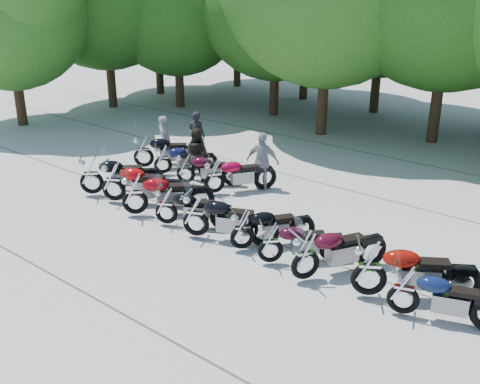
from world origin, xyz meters
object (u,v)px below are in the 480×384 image
Objects in this scene: motorcycle_4 at (196,213)px; motorcycle_8 at (370,267)px; motorcycle_1 at (113,180)px; motorcycle_13 at (214,175)px; rider_0 at (164,140)px; motorcycle_12 at (186,167)px; rider_2 at (263,161)px; motorcycle_3 at (166,204)px; motorcycle_11 at (163,158)px; motorcycle_6 at (271,242)px; motorcycle_5 at (242,228)px; motorcycle_9 at (404,288)px; rider_1 at (196,154)px; rider_3 at (197,135)px; motorcycle_10 at (143,150)px; motorcycle_7 at (306,254)px; motorcycle_2 at (135,193)px; motorcycle_0 at (91,174)px.

motorcycle_8 is (4.74, 0.20, 0.04)m from motorcycle_4.
motorcycle_1 is at bearing 62.83° from motorcycle_4.
rider_0 is (-3.44, 1.18, 0.23)m from motorcycle_13.
rider_2 reaches higher than motorcycle_12.
motorcycle_4 reaches higher than motorcycle_3.
motorcycle_13 is 3.64m from rider_0.
motorcycle_1 is at bearing 146.50° from motorcycle_11.
motorcycle_6 is 0.99× the size of motorcycle_12.
motorcycle_6 is (0.94, -0.12, -0.02)m from motorcycle_5.
motorcycle_9 is 10.23m from motorcycle_11.
motorcycle_13 is at bearing -16.49° from motorcycle_3.
motorcycle_13 is at bearing 9.42° from motorcycle_4.
rider_1 is at bearing 1.26° from rider_2.
motorcycle_13 is (1.84, 2.37, -0.07)m from motorcycle_1.
motorcycle_9 is at bearing -137.86° from motorcycle_6.
rider_3 is at bearing 1.61° from motorcycle_12.
motorcycle_10 is 1.01m from motorcycle_11.
motorcycle_4 is 6.36m from rider_0.
rider_0 is at bearing 50.86° from rider_3.
motorcycle_1 reaches higher than motorcycle_7.
motorcycle_6 is at bearing -121.40° from motorcycle_1.
motorcycle_1 reaches higher than motorcycle_9.
rider_0 is at bearing -29.14° from rider_1.
motorcycle_1 is at bearing 33.42° from motorcycle_5.
motorcycle_3 is at bearing 36.81° from motorcycle_5.
rider_1 is at bearing -31.25° from motorcycle_2.
motorcycle_5 is (5.86, 0.06, -0.10)m from motorcycle_0.
motorcycle_4 is 4.49m from rider_1.
motorcycle_7 is (4.50, -0.12, 0.06)m from motorcycle_3.
motorcycle_7 is at bearing 67.51° from motorcycle_8.
motorcycle_7 is at bearing -144.64° from motorcycle_6.
motorcycle_4 is 5.58m from motorcycle_9.
rider_0 reaches higher than motorcycle_2.
motorcycle_3 is 1.14m from motorcycle_4.
motorcycle_8 is at bearing -146.52° from motorcycle_5.
motorcycle_11 is 1.20× the size of rider_0.
motorcycle_6 is 0.81× the size of motorcycle_8.
motorcycle_8 is 6.72m from rider_2.
motorcycle_7 reaches higher than motorcycle_5.
rider_3 is (-4.59, 4.87, 0.20)m from motorcycle_4.
motorcycle_2 is at bearing 160.92° from motorcycle_12.
motorcycle_12 is at bearing -41.91° from motorcycle_1.
motorcycle_5 is 3.38m from motorcycle_8.
motorcycle_3 reaches higher than motorcycle_6.
motorcycle_5 is 1.04× the size of motorcycle_6.
rider_3 is at bearing -19.74° from motorcycle_2.
motorcycle_11 is (-6.56, 2.76, 0.01)m from motorcycle_6.
motorcycle_8 reaches higher than motorcycle_12.
rider_1 is (-1.40, 0.68, 0.23)m from motorcycle_13.
motorcycle_8 is 1.41× the size of rider_2.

